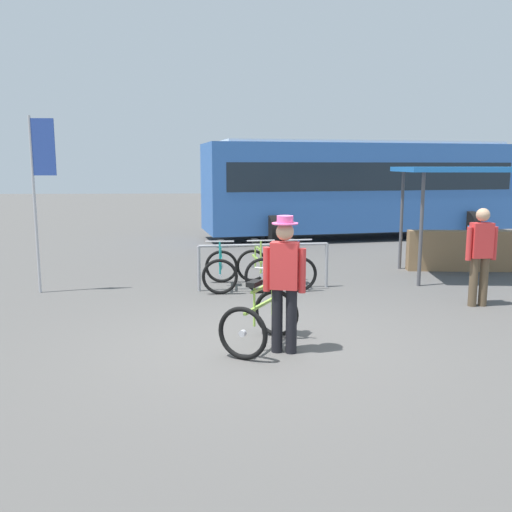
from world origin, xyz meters
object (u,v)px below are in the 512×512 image
(pedestrian_with_backpack, at_px, (480,250))
(banner_flag, at_px, (40,171))
(racked_bike_teal, at_px, (221,269))
(bus_distant, at_px, (360,184))
(person_with_featured_bike, at_px, (284,279))
(market_stall, at_px, (469,210))
(racked_bike_lime, at_px, (257,268))
(racked_bike_blue, at_px, (293,268))
(featured_bicycle, at_px, (264,309))

(pedestrian_with_backpack, distance_m, banner_flag, 7.75)
(racked_bike_teal, relative_size, bus_distant, 0.11)
(banner_flag, bearing_deg, person_with_featured_bike, -40.59)
(bus_distant, height_order, market_stall, bus_distant)
(racked_bike_lime, xyz_separation_m, bus_distant, (3.67, 7.32, 1.37))
(racked_bike_lime, bearing_deg, pedestrian_with_backpack, -23.53)
(person_with_featured_bike, relative_size, pedestrian_with_backpack, 1.05)
(racked_bike_blue, distance_m, banner_flag, 4.98)
(featured_bicycle, bearing_deg, racked_bike_teal, 100.67)
(person_with_featured_bike, bearing_deg, banner_flag, 139.41)
(featured_bicycle, bearing_deg, racked_bike_lime, 88.99)
(racked_bike_lime, distance_m, featured_bicycle, 3.45)
(bus_distant, bearing_deg, person_with_featured_bike, -107.52)
(person_with_featured_bike, relative_size, bus_distant, 0.17)
(racked_bike_lime, bearing_deg, racked_bike_blue, 5.54)
(featured_bicycle, height_order, market_stall, market_stall)
(racked_bike_blue, xyz_separation_m, banner_flag, (-4.60, -0.34, 1.86))
(pedestrian_with_backpack, relative_size, banner_flag, 0.51)
(pedestrian_with_backpack, bearing_deg, person_with_featured_bike, -147.68)
(racked_bike_teal, xyz_separation_m, bus_distant, (4.36, 7.38, 1.37))
(racked_bike_lime, relative_size, market_stall, 0.35)
(racked_bike_lime, relative_size, banner_flag, 0.36)
(pedestrian_with_backpack, xyz_separation_m, market_stall, (0.96, 2.67, 0.46))
(racked_bike_teal, bearing_deg, person_with_featured_bike, -76.85)
(pedestrian_with_backpack, distance_m, market_stall, 2.87)
(racked_bike_blue, bearing_deg, pedestrian_with_backpack, -29.35)
(racked_bike_blue, relative_size, bus_distant, 0.12)
(pedestrian_with_backpack, relative_size, bus_distant, 0.16)
(market_stall, relative_size, banner_flag, 1.03)
(person_with_featured_bike, bearing_deg, bus_distant, 72.48)
(racked_bike_teal, height_order, bus_distant, bus_distant)
(racked_bike_blue, bearing_deg, racked_bike_teal, -174.46)
(banner_flag, bearing_deg, market_stall, 9.14)
(person_with_featured_bike, distance_m, market_stall, 6.58)
(featured_bicycle, bearing_deg, racked_bike_blue, 77.83)
(racked_bike_blue, distance_m, person_with_featured_bike, 3.91)
(person_with_featured_bike, relative_size, banner_flag, 0.54)
(market_stall, bearing_deg, racked_bike_blue, -165.23)
(market_stall, bearing_deg, featured_bicycle, -135.65)
(racked_bike_lime, distance_m, person_with_featured_bike, 3.81)
(racked_bike_teal, bearing_deg, banner_flag, -176.31)
(racked_bike_blue, height_order, featured_bicycle, featured_bicycle)
(racked_bike_teal, distance_m, person_with_featured_bike, 3.84)
(banner_flag, bearing_deg, racked_bike_lime, 4.02)
(racked_bike_teal, height_order, racked_bike_blue, same)
(market_stall, bearing_deg, banner_flag, -170.86)
(racked_bike_lime, xyz_separation_m, pedestrian_with_backpack, (3.62, -1.58, 0.57))
(featured_bicycle, distance_m, person_with_featured_bike, 0.61)
(racked_bike_lime, height_order, banner_flag, banner_flag)
(racked_bike_lime, relative_size, racked_bike_blue, 0.98)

